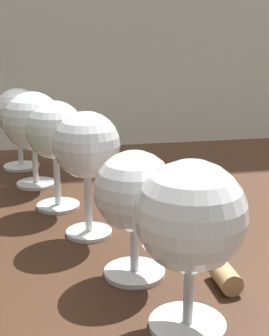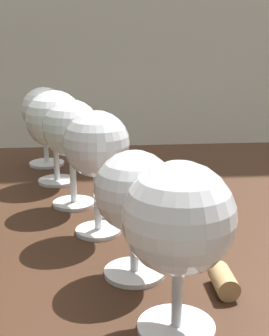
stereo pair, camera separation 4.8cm
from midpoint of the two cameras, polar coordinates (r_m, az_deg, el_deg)
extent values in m
cube|color=#382114|center=(0.69, -2.69, -6.44)|extent=(1.55, 0.80, 0.03)
cylinder|color=white|center=(0.44, 2.73, -17.63)|extent=(0.07, 0.07, 0.00)
cylinder|color=white|center=(0.42, 2.80, -13.58)|extent=(0.01, 0.01, 0.07)
sphere|color=white|center=(0.40, 2.92, -5.60)|extent=(0.09, 0.09, 0.09)
cylinder|color=white|center=(0.52, -2.69, -11.95)|extent=(0.06, 0.06, 0.00)
cylinder|color=white|center=(0.51, -2.74, -8.72)|extent=(0.01, 0.01, 0.06)
sphere|color=white|center=(0.49, -2.82, -2.70)|extent=(0.08, 0.08, 0.08)
ellipsoid|color=maroon|center=(0.49, -2.83, -2.53)|extent=(0.07, 0.07, 0.04)
cylinder|color=white|center=(0.62, -7.48, -7.39)|extent=(0.06, 0.06, 0.00)
cylinder|color=white|center=(0.60, -7.63, -3.58)|extent=(0.01, 0.01, 0.08)
sphere|color=white|center=(0.58, -7.87, 2.62)|extent=(0.08, 0.08, 0.08)
ellipsoid|color=#470A16|center=(0.58, -7.87, 2.55)|extent=(0.07, 0.07, 0.03)
cylinder|color=white|center=(0.71, -10.68, -4.31)|extent=(0.06, 0.06, 0.00)
cylinder|color=white|center=(0.70, -10.86, -1.02)|extent=(0.01, 0.01, 0.08)
sphere|color=white|center=(0.68, -11.15, 4.30)|extent=(0.08, 0.08, 0.08)
ellipsoid|color=beige|center=(0.68, -11.15, 4.39)|extent=(0.07, 0.07, 0.04)
cylinder|color=white|center=(0.82, -12.90, -1.78)|extent=(0.06, 0.06, 0.00)
cylinder|color=white|center=(0.81, -13.06, 0.75)|extent=(0.01, 0.01, 0.07)
sphere|color=white|center=(0.79, -13.36, 5.27)|extent=(0.09, 0.09, 0.09)
ellipsoid|color=maroon|center=(0.79, -13.33, 4.92)|extent=(0.08, 0.08, 0.03)
cylinder|color=white|center=(0.92, -14.33, 0.17)|extent=(0.06, 0.06, 0.00)
cylinder|color=white|center=(0.91, -14.50, 2.46)|extent=(0.01, 0.01, 0.07)
sphere|color=white|center=(0.90, -14.77, 6.29)|extent=(0.08, 0.08, 0.08)
ellipsoid|color=#380711|center=(0.90, -14.74, 5.81)|extent=(0.07, 0.07, 0.02)
cylinder|color=tan|center=(0.50, 7.63, -12.31)|extent=(0.02, 0.04, 0.02)
camera|label=1|loc=(0.02, -92.86, -0.83)|focal=53.00mm
camera|label=2|loc=(0.02, 87.14, 0.83)|focal=53.00mm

